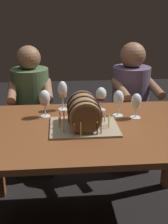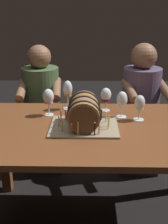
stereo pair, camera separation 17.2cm
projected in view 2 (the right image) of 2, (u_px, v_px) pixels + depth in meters
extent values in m
plane|color=black|center=(90.00, 224.00, 2.01)|extent=(8.00, 8.00, 0.00)
cube|color=brown|center=(91.00, 130.00, 1.76)|extent=(1.47, 0.90, 0.03)
cube|color=brown|center=(4.00, 152.00, 2.27)|extent=(0.07, 0.07, 0.70)
cube|color=gray|center=(84.00, 127.00, 1.75)|extent=(0.41, 0.33, 0.01)
cylinder|color=olive|center=(84.00, 111.00, 1.72)|extent=(0.18, 0.26, 0.18)
cylinder|color=brown|center=(84.00, 120.00, 1.60)|extent=(0.16, 0.00, 0.16)
cylinder|color=brown|center=(84.00, 104.00, 1.84)|extent=(0.16, 0.00, 0.16)
torus|color=black|center=(84.00, 117.00, 1.64)|extent=(0.20, 0.01, 0.20)
torus|color=black|center=(84.00, 111.00, 1.72)|extent=(0.20, 0.01, 0.20)
torus|color=black|center=(84.00, 107.00, 1.80)|extent=(0.20, 0.01, 0.20)
cylinder|color=#EAD666|center=(109.00, 122.00, 1.73)|extent=(0.01, 0.01, 0.06)
sphere|color=#F9C64C|center=(109.00, 116.00, 1.72)|extent=(0.01, 0.01, 0.01)
cylinder|color=silver|center=(106.00, 118.00, 1.80)|extent=(0.01, 0.01, 0.06)
sphere|color=#F9C64C|center=(106.00, 112.00, 1.79)|extent=(0.01, 0.01, 0.01)
cylinder|color=black|center=(101.00, 115.00, 1.83)|extent=(0.01, 0.01, 0.06)
sphere|color=#F9C64C|center=(102.00, 109.00, 1.82)|extent=(0.01, 0.01, 0.01)
cylinder|color=silver|center=(92.00, 113.00, 1.87)|extent=(0.01, 0.01, 0.06)
sphere|color=#F9C64C|center=(92.00, 107.00, 1.86)|extent=(0.01, 0.01, 0.01)
cylinder|color=#D64C47|center=(80.00, 112.00, 1.88)|extent=(0.01, 0.01, 0.06)
sphere|color=#F9C64C|center=(80.00, 107.00, 1.86)|extent=(0.01, 0.01, 0.01)
cylinder|color=#EAD666|center=(73.00, 113.00, 1.86)|extent=(0.01, 0.01, 0.06)
sphere|color=#F9C64C|center=(73.00, 108.00, 1.85)|extent=(0.01, 0.01, 0.01)
cylinder|color=#D64C47|center=(66.00, 116.00, 1.83)|extent=(0.01, 0.01, 0.06)
sphere|color=#F9C64C|center=(65.00, 110.00, 1.82)|extent=(0.01, 0.01, 0.01)
cylinder|color=#D64C47|center=(61.00, 117.00, 1.78)|extent=(0.01, 0.01, 0.07)
sphere|color=#F9C64C|center=(61.00, 110.00, 1.77)|extent=(0.01, 0.01, 0.01)
cylinder|color=#EAD666|center=(59.00, 122.00, 1.73)|extent=(0.01, 0.01, 0.06)
sphere|color=#F9C64C|center=(59.00, 116.00, 1.71)|extent=(0.01, 0.01, 0.01)
cylinder|color=#EAD666|center=(62.00, 126.00, 1.67)|extent=(0.01, 0.01, 0.06)
sphere|color=#F9C64C|center=(62.00, 121.00, 1.65)|extent=(0.01, 0.01, 0.01)
cylinder|color=#D64C47|center=(72.00, 130.00, 1.62)|extent=(0.01, 0.01, 0.06)
sphere|color=#F9C64C|center=(72.00, 124.00, 1.61)|extent=(0.01, 0.01, 0.01)
cylinder|color=#EAD666|center=(78.00, 130.00, 1.60)|extent=(0.01, 0.01, 0.07)
sphere|color=#F9C64C|center=(78.00, 123.00, 1.59)|extent=(0.01, 0.01, 0.01)
cylinder|color=black|center=(95.00, 129.00, 1.61)|extent=(0.01, 0.01, 0.07)
sphere|color=#F9C64C|center=(95.00, 123.00, 1.60)|extent=(0.01, 0.01, 0.01)
cylinder|color=#D64C47|center=(99.00, 129.00, 1.63)|extent=(0.01, 0.01, 0.07)
sphere|color=#F9C64C|center=(99.00, 123.00, 1.61)|extent=(0.01, 0.01, 0.01)
cylinder|color=#EAD666|center=(108.00, 124.00, 1.70)|extent=(0.01, 0.01, 0.06)
sphere|color=#F9C64C|center=(108.00, 118.00, 1.68)|extent=(0.01, 0.01, 0.01)
cylinder|color=white|center=(68.00, 109.00, 2.07)|extent=(0.07, 0.07, 0.00)
cylinder|color=white|center=(68.00, 102.00, 2.05)|extent=(0.01, 0.01, 0.09)
ellipsoid|color=white|center=(68.00, 89.00, 2.02)|extent=(0.07, 0.07, 0.11)
cylinder|color=#C6842D|center=(68.00, 93.00, 2.03)|extent=(0.05, 0.05, 0.04)
cylinder|color=white|center=(105.00, 110.00, 2.03)|extent=(0.06, 0.06, 0.00)
cylinder|color=white|center=(106.00, 106.00, 2.02)|extent=(0.01, 0.01, 0.07)
ellipsoid|color=white|center=(106.00, 95.00, 1.99)|extent=(0.07, 0.07, 0.10)
cylinder|color=maroon|center=(106.00, 99.00, 2.00)|extent=(0.06, 0.06, 0.02)
cylinder|color=white|center=(121.00, 117.00, 1.92)|extent=(0.07, 0.07, 0.00)
cylinder|color=white|center=(121.00, 112.00, 1.90)|extent=(0.01, 0.01, 0.07)
ellipsoid|color=white|center=(122.00, 99.00, 1.87)|extent=(0.07, 0.07, 0.10)
cylinder|color=white|center=(49.00, 115.00, 1.95)|extent=(0.06, 0.06, 0.00)
cylinder|color=white|center=(49.00, 109.00, 1.94)|extent=(0.01, 0.01, 0.08)
ellipsoid|color=white|center=(48.00, 96.00, 1.91)|extent=(0.07, 0.07, 0.10)
cylinder|color=pink|center=(48.00, 101.00, 1.92)|extent=(0.06, 0.06, 0.03)
cylinder|color=white|center=(139.00, 120.00, 1.87)|extent=(0.07, 0.07, 0.00)
cylinder|color=white|center=(139.00, 114.00, 1.86)|extent=(0.01, 0.01, 0.07)
ellipsoid|color=white|center=(140.00, 102.00, 1.83)|extent=(0.07, 0.07, 0.10)
cylinder|color=beige|center=(139.00, 107.00, 1.84)|extent=(0.05, 0.05, 0.03)
cube|color=#2A3A24|center=(44.00, 145.00, 2.65)|extent=(0.34, 0.32, 0.45)
cylinder|color=#47603D|center=(41.00, 96.00, 2.49)|extent=(0.33, 0.33, 0.49)
sphere|color=brown|center=(39.00, 57.00, 2.37)|extent=(0.20, 0.20, 0.20)
cylinder|color=brown|center=(56.00, 89.00, 2.34)|extent=(0.09, 0.31, 0.14)
cylinder|color=brown|center=(22.00, 90.00, 2.32)|extent=(0.09, 0.31, 0.14)
cube|color=#372D40|center=(137.00, 146.00, 2.64)|extent=(0.34, 0.32, 0.45)
cylinder|color=#5B4C6B|center=(141.00, 96.00, 2.47)|extent=(0.37, 0.37, 0.49)
sphere|color=brown|center=(144.00, 56.00, 2.35)|extent=(0.21, 0.21, 0.21)
cylinder|color=brown|center=(164.00, 89.00, 2.33)|extent=(0.12, 0.32, 0.14)
cylinder|color=brown|center=(130.00, 91.00, 2.30)|extent=(0.12, 0.32, 0.14)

